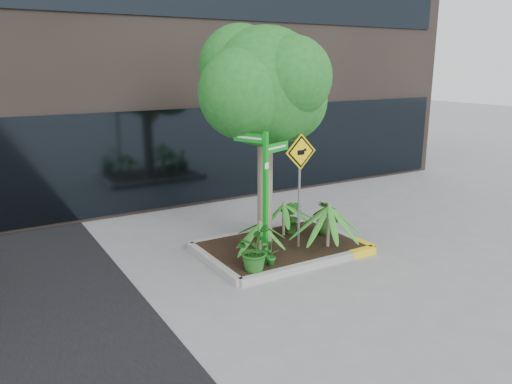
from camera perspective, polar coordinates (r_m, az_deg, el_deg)
ground at (r=10.32m, az=2.82°, el=-7.47°), size 80.00×80.00×0.00m
planter at (r=10.61m, az=3.05°, el=-6.25°), size 3.35×2.36×0.15m
tree at (r=10.25m, az=1.03°, el=11.90°), size 3.10×2.75×4.65m
palm_front at (r=10.33m, az=8.35°, el=-1.60°), size 1.05×1.05×1.16m
palm_left at (r=9.84m, az=0.46°, el=-3.60°), size 0.79×0.79×0.87m
palm_back at (r=10.96m, az=3.20°, el=-1.40°), size 0.86×0.86×0.95m
shrub_a at (r=9.20m, az=-0.34°, el=-6.60°), size 0.96×0.96×0.79m
shrub_b at (r=11.20m, az=8.03°, el=-2.90°), size 0.56×0.56×0.78m
shrub_c at (r=9.45m, az=1.73°, el=-6.68°), size 0.42×0.42×0.59m
shrub_d at (r=11.21m, az=4.16°, el=-2.82°), size 0.54×0.54×0.76m
street_sign_post at (r=9.28m, az=1.02°, el=0.73°), size 0.98×0.75×2.67m
cattle_sign at (r=10.06m, az=5.06°, el=2.35°), size 0.73×0.09×2.37m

